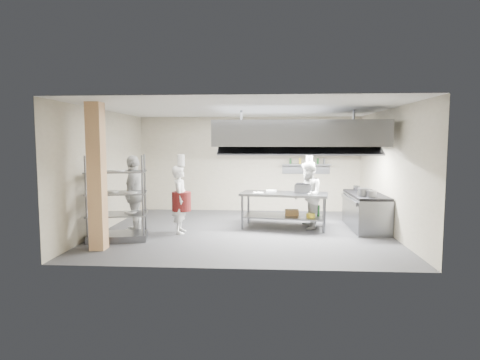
# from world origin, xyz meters

# --- Properties ---
(floor) EXTENTS (7.00, 7.00, 0.00)m
(floor) POSITION_xyz_m (0.00, 0.00, 0.00)
(floor) COLOR #2C2C2E
(floor) RESTS_ON ground
(ceiling) EXTENTS (7.00, 7.00, 0.00)m
(ceiling) POSITION_xyz_m (0.00, 0.00, 3.00)
(ceiling) COLOR silver
(ceiling) RESTS_ON wall_back
(wall_back) EXTENTS (7.00, 0.00, 7.00)m
(wall_back) POSITION_xyz_m (0.00, 3.00, 1.50)
(wall_back) COLOR #9F957E
(wall_back) RESTS_ON ground
(wall_left) EXTENTS (0.00, 6.00, 6.00)m
(wall_left) POSITION_xyz_m (-3.50, 0.00, 1.50)
(wall_left) COLOR #9F957E
(wall_left) RESTS_ON ground
(wall_right) EXTENTS (0.00, 6.00, 6.00)m
(wall_right) POSITION_xyz_m (3.50, 0.00, 1.50)
(wall_right) COLOR #9F957E
(wall_right) RESTS_ON ground
(column) EXTENTS (0.30, 0.30, 3.00)m
(column) POSITION_xyz_m (-2.90, -1.90, 1.50)
(column) COLOR tan
(column) RESTS_ON floor
(exhaust_hood) EXTENTS (4.00, 2.50, 0.60)m
(exhaust_hood) POSITION_xyz_m (1.30, 0.40, 2.40)
(exhaust_hood) COLOR slate
(exhaust_hood) RESTS_ON ceiling
(hood_strip_a) EXTENTS (1.60, 0.12, 0.04)m
(hood_strip_a) POSITION_xyz_m (0.40, 0.40, 2.08)
(hood_strip_a) COLOR white
(hood_strip_a) RESTS_ON exhaust_hood
(hood_strip_b) EXTENTS (1.60, 0.12, 0.04)m
(hood_strip_b) POSITION_xyz_m (2.20, 0.40, 2.08)
(hood_strip_b) COLOR white
(hood_strip_b) RESTS_ON exhaust_hood
(wall_shelf) EXTENTS (1.50, 0.28, 0.04)m
(wall_shelf) POSITION_xyz_m (1.80, 2.84, 1.50)
(wall_shelf) COLOR slate
(wall_shelf) RESTS_ON wall_back
(island) EXTENTS (2.31, 1.26, 0.91)m
(island) POSITION_xyz_m (1.00, 0.43, 0.46)
(island) COLOR gray
(island) RESTS_ON floor
(island_worktop) EXTENTS (2.31, 1.26, 0.06)m
(island_worktop) POSITION_xyz_m (1.00, 0.43, 0.88)
(island_worktop) COLOR slate
(island_worktop) RESTS_ON island
(island_undershelf) EXTENTS (2.12, 1.15, 0.04)m
(island_undershelf) POSITION_xyz_m (1.00, 0.43, 0.30)
(island_undershelf) COLOR slate
(island_undershelf) RESTS_ON island
(pass_rack) EXTENTS (1.41, 1.01, 1.92)m
(pass_rack) POSITION_xyz_m (-2.80, -1.10, 0.96)
(pass_rack) COLOR slate
(pass_rack) RESTS_ON floor
(cooking_range) EXTENTS (0.80, 2.00, 0.84)m
(cooking_range) POSITION_xyz_m (3.08, 0.50, 0.42)
(cooking_range) COLOR slate
(cooking_range) RESTS_ON floor
(range_top) EXTENTS (0.78, 1.96, 0.06)m
(range_top) POSITION_xyz_m (3.08, 0.50, 0.87)
(range_top) COLOR black
(range_top) RESTS_ON cooking_range
(chef_head) EXTENTS (0.44, 0.63, 1.64)m
(chef_head) POSITION_xyz_m (-1.53, -0.33, 0.82)
(chef_head) COLOR silver
(chef_head) RESTS_ON floor
(chef_line) EXTENTS (0.68, 0.85, 1.72)m
(chef_line) POSITION_xyz_m (1.60, 0.39, 0.86)
(chef_line) COLOR silver
(chef_line) RESTS_ON floor
(chef_plating) EXTENTS (0.48, 1.12, 1.89)m
(chef_plating) POSITION_xyz_m (-2.66, -0.34, 0.94)
(chef_plating) COLOR silver
(chef_plating) RESTS_ON floor
(griddle) EXTENTS (0.51, 0.44, 0.22)m
(griddle) POSITION_xyz_m (1.51, 0.49, 1.02)
(griddle) COLOR slate
(griddle) RESTS_ON island_worktop
(wicker_basket) EXTENTS (0.35, 0.24, 0.15)m
(wicker_basket) POSITION_xyz_m (1.20, 0.46, 0.40)
(wicker_basket) COLOR olive
(wicker_basket) RESTS_ON island_undershelf
(stockpot) EXTENTS (0.29, 0.29, 0.20)m
(stockpot) POSITION_xyz_m (2.90, -0.02, 1.00)
(stockpot) COLOR gray
(stockpot) RESTS_ON range_top
(plate_stack) EXTENTS (0.28, 0.28, 0.05)m
(plate_stack) POSITION_xyz_m (-2.80, -1.10, 0.61)
(plate_stack) COLOR white
(plate_stack) RESTS_ON pass_rack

